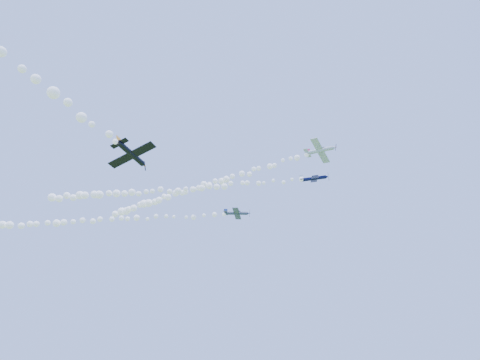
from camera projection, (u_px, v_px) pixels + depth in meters
The scene contains 7 objects.
plane_white at pixel (320, 150), 94.95m from camera, with size 8.06×8.15×3.24m.
smoke_trail_white at pixel (197, 188), 112.66m from camera, with size 68.95×7.16×3.32m, color white, non-canonical shape.
plane_navy at pixel (314, 178), 95.67m from camera, with size 7.05×7.25×2.36m.
smoke_trail_navy at pixel (170, 189), 100.57m from camera, with size 63.51×24.91×2.81m, color white, non-canonical shape.
plane_grey at pixel (237, 213), 110.07m from camera, with size 7.35×7.79×2.66m.
smoke_trail_grey at pixel (101, 220), 113.77m from camera, with size 67.82×29.94×3.32m, color white, non-canonical shape.
plane_black at pixel (132, 154), 62.41m from camera, with size 7.69×7.60×2.86m.
Camera 1 is at (46.96, -76.63, 4.69)m, focal length 30.00 mm.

